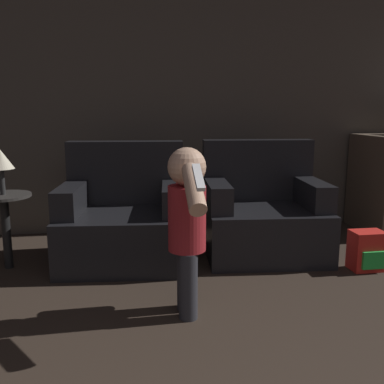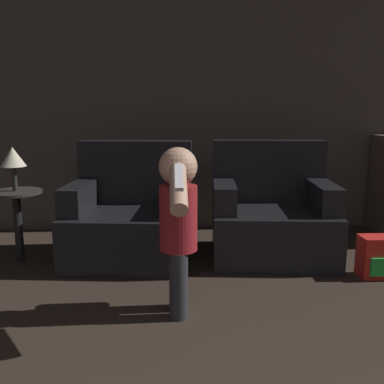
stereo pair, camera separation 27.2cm
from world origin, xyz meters
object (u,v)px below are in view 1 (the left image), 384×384
object	(u,v)px
armchair_left	(124,220)
person_toddler	(187,219)
armchair_right	(263,215)
toy_backpack	(367,251)
lamp	(0,160)

from	to	relation	value
armchair_left	person_toddler	bearing A→B (deg)	-64.95
armchair_right	toy_backpack	distance (m)	0.80
armchair_right	armchair_left	bearing A→B (deg)	-174.99
armchair_right	person_toddler	distance (m)	1.23
armchair_left	armchair_right	size ratio (longest dim) A/B	1.01
lamp	toy_backpack	bearing A→B (deg)	-9.62
lamp	person_toddler	bearing A→B (deg)	-37.65
armchair_left	lamp	world-z (taller)	armchair_left
toy_backpack	lamp	size ratio (longest dim) A/B	0.88
armchair_left	armchair_right	distance (m)	1.08
armchair_left	person_toddler	world-z (taller)	person_toddler
armchair_right	toy_backpack	world-z (taller)	armchair_right
toy_backpack	lamp	world-z (taller)	lamp
person_toddler	toy_backpack	world-z (taller)	person_toddler
armchair_left	toy_backpack	distance (m)	1.77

